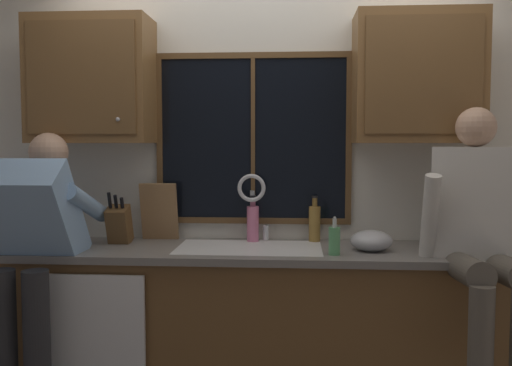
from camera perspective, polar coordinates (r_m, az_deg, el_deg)
The scene contains 22 objects.
back_wall at distance 3.45m, azimuth 1.26°, elevation 0.33°, with size 5.52×0.12×2.55m, color silver.
window_glass at distance 3.38m, azimuth -0.29°, elevation 4.49°, with size 1.10×0.02×0.95m, color black.
window_frame_top at distance 3.41m, azimuth -0.30°, elevation 12.78°, with size 1.17×0.02×0.04m, color brown.
window_frame_bottom at distance 3.41m, azimuth -0.30°, elevation -3.82°, with size 1.17×0.02×0.04m, color brown.
window_frame_left at distance 3.46m, azimuth -9.73°, elevation 4.42°, with size 0.04×0.02×0.95m, color brown.
window_frame_right at distance 3.38m, azimuth 9.37°, elevation 4.43°, with size 0.04×0.02×0.95m, color brown.
window_mullion_center at distance 3.37m, azimuth -0.30°, elevation 4.49°, with size 0.02×0.02×0.95m, color brown.
lower_cabinet_run at distance 3.27m, azimuth 0.92°, elevation -14.83°, with size 3.12×0.58×0.88m, color brown.
countertop at distance 3.14m, azimuth 0.91°, elevation -6.97°, with size 3.18×0.62×0.04m, color slate.
dishwasher_front at distance 3.15m, azimuth -16.62°, elevation -15.43°, with size 0.60×0.02×0.74m, color white.
upper_cabinet_left at distance 3.44m, azimuth -16.29°, elevation 9.91°, with size 0.69×0.36×0.72m.
upper_cabinet_right at distance 3.30m, azimuth 15.99°, elevation 10.17°, with size 0.69×0.36×0.72m.
sink at distance 3.17m, azimuth -0.69°, elevation -8.30°, with size 0.80×0.46×0.21m.
faucet at distance 3.29m, azimuth -0.30°, elevation -1.64°, with size 0.18×0.09×0.40m.
person_standing at distance 3.13m, azimuth -21.73°, elevation -6.17°, with size 0.53×0.69×1.56m.
person_sitting_on_counter at distance 2.98m, azimuth 21.70°, elevation -3.87°, with size 0.54×0.65×1.26m.
knife_block at distance 3.35m, azimuth -13.67°, elevation -4.13°, with size 0.12×0.18×0.32m.
cutting_board at distance 3.42m, azimuth -9.76°, elevation -2.88°, with size 0.22×0.02×0.35m, color #997047.
mixing_bowl at distance 3.13m, azimuth 11.58°, elevation -5.76°, with size 0.23×0.23×0.11m, color #B7B7BC.
soap_dispenser at distance 2.96m, azimuth 7.93°, elevation -5.75°, with size 0.06×0.07×0.20m.
bottle_green_glass at distance 3.33m, azimuth -0.32°, elevation -4.02°, with size 0.07×0.07×0.27m.
bottle_tall_clear at distance 3.34m, azimuth 5.94°, elevation -4.01°, with size 0.07×0.07×0.27m.
Camera 1 is at (0.17, -3.38, 1.50)m, focal length 39.56 mm.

